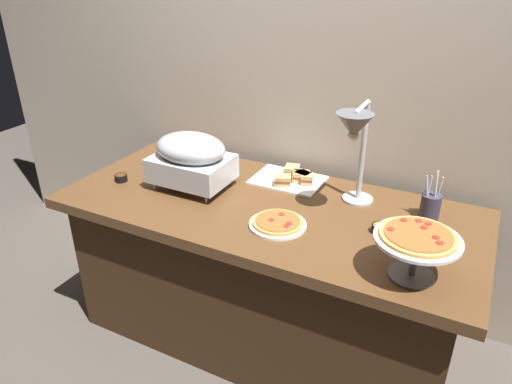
{
  "coord_description": "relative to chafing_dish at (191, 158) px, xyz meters",
  "views": [
    {
      "loc": [
        0.83,
        -1.71,
        1.78
      ],
      "look_at": [
        -0.05,
        0.0,
        0.81
      ],
      "focal_mm": 33.37,
      "sensor_mm": 36.0,
      "label": 1
    }
  ],
  "objects": [
    {
      "name": "heat_lamp",
      "position": [
        0.76,
        0.08,
        0.21
      ],
      "size": [
        0.15,
        0.33,
        0.48
      ],
      "color": "#B7BABF",
      "rests_on": "buffet_table"
    },
    {
      "name": "buffet_table",
      "position": [
        0.4,
        0.0,
        -0.53
      ],
      "size": [
        1.9,
        0.84,
        0.76
      ],
      "color": "brown",
      "rests_on": "ground_plane"
    },
    {
      "name": "chafing_dish",
      "position": [
        0.0,
        0.0,
        0.0
      ],
      "size": [
        0.37,
        0.27,
        0.27
      ],
      "color": "#B7BABF",
      "rests_on": "buffet_table"
    },
    {
      "name": "sandwich_platter",
      "position": [
        0.41,
        0.27,
        -0.13
      ],
      "size": [
        0.34,
        0.25,
        0.06
      ],
      "color": "white",
      "rests_on": "buffet_table"
    },
    {
      "name": "pizza_plate_front",
      "position": [
        0.53,
        -0.15,
        -0.14
      ],
      "size": [
        0.24,
        0.24,
        0.03
      ],
      "color": "white",
      "rests_on": "buffet_table"
    },
    {
      "name": "sauce_cup_near",
      "position": [
        -0.36,
        -0.11,
        -0.13
      ],
      "size": [
        0.06,
        0.06,
        0.03
      ],
      "color": "black",
      "rests_on": "buffet_table"
    },
    {
      "name": "pizza_plate_center",
      "position": [
        1.09,
        -0.25,
        -0.01
      ],
      "size": [
        0.3,
        0.3,
        0.18
      ],
      "color": "#595B60",
      "rests_on": "buffet_table"
    },
    {
      "name": "utensil_holder",
      "position": [
        1.07,
        0.21,
        -0.09
      ],
      "size": [
        0.08,
        0.08,
        0.22
      ],
      "color": "#383347",
      "rests_on": "buffet_table"
    },
    {
      "name": "ground_plane",
      "position": [
        0.4,
        0.0,
        -0.91
      ],
      "size": [
        8.0,
        8.0,
        0.0
      ],
      "primitive_type": "plane",
      "color": "#4C443D"
    },
    {
      "name": "sauce_cup_far",
      "position": [
        0.92,
        -0.0,
        -0.13
      ],
      "size": [
        0.07,
        0.07,
        0.03
      ],
      "color": "black",
      "rests_on": "buffet_table"
    },
    {
      "name": "back_wall",
      "position": [
        0.4,
        0.5,
        0.29
      ],
      "size": [
        4.4,
        0.04,
        2.4
      ],
      "primitive_type": "cube",
      "color": "#B7A893",
      "rests_on": "ground_plane"
    }
  ]
}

